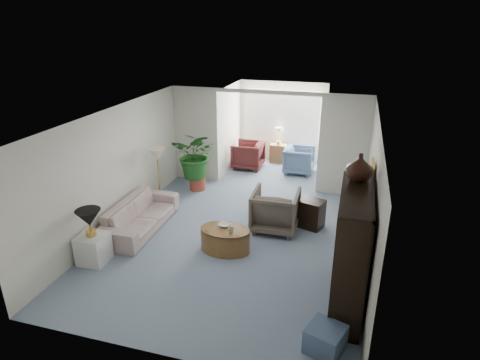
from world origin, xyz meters
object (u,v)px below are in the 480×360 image
(floor_lamp, at_px, (157,154))
(coffee_bowl, at_px, (224,225))
(coffee_table, at_px, (225,240))
(end_table, at_px, (93,249))
(coffee_cup, at_px, (231,230))
(framed_picture, at_px, (372,177))
(sunroom_chair_maroon, at_px, (248,155))
(cabinet_urn, at_px, (360,167))
(ottoman, at_px, (325,339))
(sunroom_chair_blue, at_px, (299,160))
(entertainment_cabinet, at_px, (351,251))
(side_table_dark, at_px, (311,214))
(sofa, at_px, (140,215))
(table_lamp, at_px, (89,218))
(plant_pot, at_px, (197,183))
(sunroom_table, at_px, (278,153))
(wingback_chair, at_px, (275,210))

(floor_lamp, height_order, coffee_bowl, floor_lamp)
(coffee_table, bearing_deg, end_table, -154.57)
(coffee_table, height_order, coffee_cup, coffee_cup)
(framed_picture, xyz_separation_m, end_table, (-4.65, -1.21, -1.43))
(sunroom_chair_maroon, bearing_deg, framed_picture, 37.55)
(framed_picture, distance_m, cabinet_urn, 0.80)
(ottoman, distance_m, sunroom_chair_blue, 6.70)
(framed_picture, height_order, entertainment_cabinet, framed_picture)
(framed_picture, xyz_separation_m, side_table_dark, (-1.06, 1.20, -1.40))
(side_table_dark, relative_size, ottoman, 1.32)
(sofa, xyz_separation_m, table_lamp, (-0.20, -1.35, 0.57))
(framed_picture, bearing_deg, sunroom_chair_blue, 112.11)
(table_lamp, bearing_deg, plant_pot, 81.24)
(table_lamp, distance_m, ottoman, 4.38)
(floor_lamp, xyz_separation_m, coffee_cup, (2.25, -1.60, -0.75))
(sunroom_table, bearing_deg, coffee_table, -89.82)
(sofa, xyz_separation_m, side_table_dark, (3.40, 1.07, -0.01))
(entertainment_cabinet, height_order, sunroom_table, entertainment_cabinet)
(entertainment_cabinet, bearing_deg, coffee_bowl, 155.05)
(sunroom_chair_blue, bearing_deg, wingback_chair, -179.26)
(framed_picture, height_order, ottoman, framed_picture)
(table_lamp, xyz_separation_m, sunroom_chair_blue, (2.89, 5.55, -0.51))
(sunroom_chair_blue, distance_m, sunroom_chair_maroon, 1.50)
(entertainment_cabinet, bearing_deg, cabinet_urn, 90.00)
(ottoman, bearing_deg, wingback_chair, 112.70)
(sofa, xyz_separation_m, entertainment_cabinet, (4.22, -1.30, 0.63))
(wingback_chair, bearing_deg, plant_pot, -34.35)
(side_table_dark, bearing_deg, plant_pot, 158.08)
(framed_picture, bearing_deg, sunroom_table, 116.28)
(sofa, distance_m, table_lamp, 1.48)
(ottoman, bearing_deg, entertainment_cabinet, 78.23)
(entertainment_cabinet, height_order, plant_pot, entertainment_cabinet)
(table_lamp, xyz_separation_m, coffee_cup, (2.31, 0.93, -0.38))
(coffee_bowl, bearing_deg, end_table, -151.88)
(sunroom_chair_blue, bearing_deg, end_table, 153.13)
(floor_lamp, bearing_deg, side_table_dark, -1.85)
(sunroom_chair_blue, bearing_deg, coffee_cup, 173.43)
(wingback_chair, bearing_deg, entertainment_cabinet, 125.16)
(sofa, distance_m, sunroom_table, 5.32)
(coffee_table, distance_m, entertainment_cabinet, 2.57)
(end_table, height_order, entertainment_cabinet, entertainment_cabinet)
(wingback_chair, relative_size, sunroom_chair_blue, 1.17)
(table_lamp, bearing_deg, coffee_bowl, 28.12)
(coffee_cup, bearing_deg, plant_pot, 122.77)
(side_table_dark, bearing_deg, cabinet_urn, -66.14)
(coffee_cup, bearing_deg, entertainment_cabinet, -22.52)
(floor_lamp, bearing_deg, framed_picture, -16.00)
(wingback_chair, xyz_separation_m, sunroom_table, (-0.76, 4.19, -0.15))
(plant_pot, bearing_deg, floor_lamp, -114.26)
(coffee_bowl, relative_size, sunroom_chair_maroon, 0.25)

